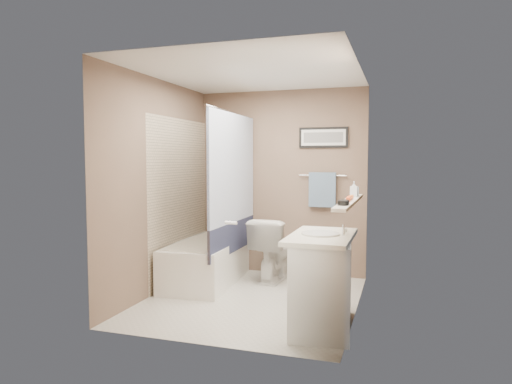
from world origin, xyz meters
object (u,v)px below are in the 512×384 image
(hair_brush_front, at_px, (348,199))
(toilet, at_px, (274,249))
(bathtub, at_px, (207,262))
(soap_bottle, at_px, (354,189))
(hair_brush_back, at_px, (350,198))
(candle_bowl_near, at_px, (343,203))
(vanity, at_px, (322,283))
(candle_bowl_far, at_px, (344,202))
(glass_jar, at_px, (355,191))

(hair_brush_front, bearing_deg, toilet, 132.38)
(bathtub, distance_m, soap_bottle, 2.04)
(hair_brush_back, distance_m, soap_bottle, 0.36)
(toilet, xyz_separation_m, hair_brush_back, (1.03, -0.99, 0.75))
(bathtub, xyz_separation_m, candle_bowl_near, (1.79, -1.20, 0.89))
(soap_bottle, bearing_deg, candle_bowl_near, -90.00)
(bathtub, xyz_separation_m, vanity, (1.60, -1.10, 0.15))
(toilet, relative_size, hair_brush_front, 3.55)
(candle_bowl_near, bearing_deg, toilet, 123.62)
(bathtub, bearing_deg, candle_bowl_near, -37.98)
(hair_brush_front, bearing_deg, vanity, -120.15)
(vanity, height_order, hair_brush_front, hair_brush_front)
(toilet, height_order, vanity, vanity)
(candle_bowl_far, height_order, soap_bottle, soap_bottle)
(hair_brush_back, bearing_deg, soap_bottle, 90.00)
(candle_bowl_near, relative_size, glass_jar, 0.90)
(hair_brush_back, bearing_deg, vanity, -111.83)
(candle_bowl_near, distance_m, hair_brush_back, 0.56)
(glass_jar, bearing_deg, soap_bottle, -90.00)
(toilet, distance_m, vanity, 1.68)
(vanity, xyz_separation_m, soap_bottle, (0.19, 0.82, 0.80))
(glass_jar, bearing_deg, bathtub, 174.91)
(soap_bottle, bearing_deg, hair_brush_front, -90.00)
(vanity, bearing_deg, toilet, 114.72)
(candle_bowl_far, xyz_separation_m, hair_brush_back, (0.00, 0.48, 0.00))
(bathtub, relative_size, hair_brush_front, 6.82)
(candle_bowl_far, bearing_deg, soap_bottle, 90.00)
(bathtub, height_order, hair_brush_back, hair_brush_back)
(glass_jar, bearing_deg, candle_bowl_near, -90.00)
(hair_brush_back, height_order, soap_bottle, soap_bottle)
(toilet, bearing_deg, candle_bowl_far, 130.15)
(glass_jar, bearing_deg, hair_brush_back, -90.00)
(vanity, xyz_separation_m, hair_brush_front, (0.19, 0.32, 0.74))
(vanity, relative_size, soap_bottle, 5.52)
(hair_brush_front, bearing_deg, hair_brush_back, 90.00)
(vanity, height_order, glass_jar, glass_jar)
(candle_bowl_near, bearing_deg, soap_bottle, 90.00)
(toilet, height_order, soap_bottle, soap_bottle)
(toilet, distance_m, candle_bowl_near, 2.00)
(bathtub, bearing_deg, hair_brush_front, -27.64)
(vanity, bearing_deg, candle_bowl_near, -34.46)
(bathtub, distance_m, glass_jar, 2.01)
(candle_bowl_near, xyz_separation_m, hair_brush_front, (0.00, 0.42, 0.00))
(bathtub, relative_size, glass_jar, 15.00)
(candle_bowl_near, distance_m, soap_bottle, 0.93)
(bathtub, bearing_deg, hair_brush_back, -23.67)
(hair_brush_back, relative_size, soap_bottle, 1.35)
(candle_bowl_near, xyz_separation_m, candle_bowl_far, (0.00, 0.09, 0.00))
(glass_jar, xyz_separation_m, soap_bottle, (0.00, -0.11, 0.03))
(bathtub, height_order, candle_bowl_far, candle_bowl_far)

